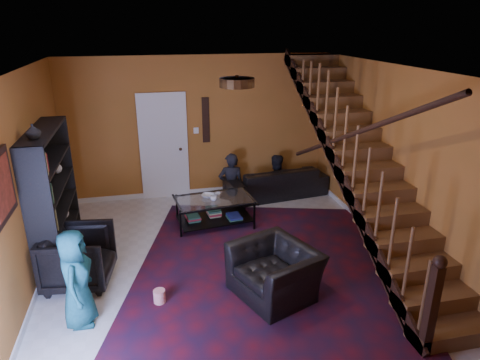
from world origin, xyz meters
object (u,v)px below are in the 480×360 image
object	(u,v)px
sofa	(276,181)
coffee_table	(214,210)
armchair_right	(275,272)
bookshelf	(54,200)
armchair_left	(79,257)

from	to	relation	value
sofa	coffee_table	world-z (taller)	sofa
sofa	armchair_right	bearing A→B (deg)	65.23
bookshelf	sofa	size ratio (longest dim) A/B	0.98
sofa	armchair_left	distance (m)	4.31
bookshelf	armchair_right	xyz separation A→B (m)	(2.86, -1.59, -0.63)
armchair_left	armchair_right	distance (m)	2.64
armchair_left	coffee_table	bearing A→B (deg)	-48.83
armchair_left	armchair_right	world-z (taller)	armchair_left
sofa	bookshelf	bearing A→B (deg)	16.41
bookshelf	sofa	distance (m)	4.31
armchair_left	armchair_right	size ratio (longest dim) A/B	0.84
sofa	armchair_right	distance (m)	3.45
armchair_right	coffee_table	bearing A→B (deg)	169.06
sofa	coffee_table	xyz separation A→B (m)	(-1.46, -1.10, -0.01)
bookshelf	armchair_left	bearing A→B (deg)	-64.34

